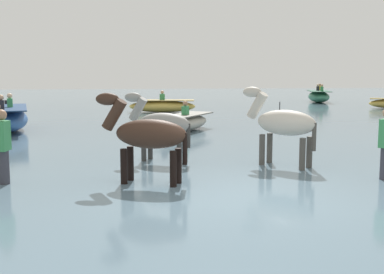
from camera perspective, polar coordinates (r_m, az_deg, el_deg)
ground_plane at (r=8.28m, az=5.89°, el=-8.54°), size 120.00×120.00×0.00m
water_surface at (r=17.96m, az=-1.63°, el=0.60°), size 90.00×90.00×0.26m
horse_lead_dark_bay at (r=8.93m, az=-5.27°, el=0.08°), size 1.74×0.97×1.92m
horse_trailing_pinto at (r=10.77m, az=10.53°, el=1.42°), size 1.48×1.53×1.97m
horse_flank_grey at (r=11.17m, az=-3.60°, el=1.31°), size 1.58×1.13×1.83m
boat_far_offshore at (r=35.08m, az=14.55°, el=4.61°), size 2.36×4.01×1.28m
boat_mid_channel at (r=25.38m, az=-3.49°, el=3.63°), size 3.55×1.59×1.12m
boat_mid_outer at (r=17.06m, az=-0.87°, el=1.68°), size 2.53×3.27×1.06m
boat_distant_west at (r=18.26m, az=-20.86°, el=1.98°), size 2.20×4.18×1.32m
person_onlooker_left at (r=9.52m, az=-21.17°, el=-1.56°), size 0.25×0.35×1.63m
channel_buoy at (r=22.07m, az=10.16°, el=2.56°), size 0.33×0.33×0.75m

